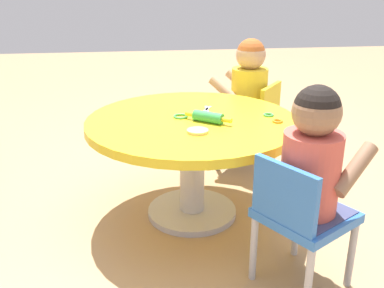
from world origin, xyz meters
name	(u,v)px	position (x,y,z in m)	size (l,w,h in m)	color
ground_plane	(192,214)	(0.00, 0.00, 0.00)	(10.00, 10.00, 0.00)	tan
craft_table	(192,140)	(0.00, 0.00, 0.40)	(0.99, 0.99, 0.50)	silver
child_chair_left	(300,216)	(-0.59, -0.32, 0.31)	(0.41, 0.41, 0.54)	#B7B7BC
seated_child_left	(313,156)	(-0.57, -0.36, 0.53)	(0.41, 0.44, 0.51)	#3F4772
child_chair_right	(253,121)	(0.51, -0.43, 0.31)	(0.42, 0.42, 0.54)	#B7B7BC
seated_child_right	(249,83)	(0.54, -0.40, 0.53)	(0.42, 0.44, 0.51)	#3F4772
rolling_pin	(208,117)	(-0.06, -0.07, 0.53)	(0.15, 0.20, 0.05)	green
craft_scissors	(206,111)	(0.10, -0.08, 0.51)	(0.14, 0.09, 0.01)	silver
playdough_blob_0	(198,131)	(-0.19, 0.00, 0.51)	(0.09, 0.09, 0.01)	#F2CC72
cookie_cutter_0	(268,115)	(0.00, -0.37, 0.51)	(0.05, 0.05, 0.01)	#4CB259
cookie_cutter_1	(181,116)	(0.03, 0.05, 0.51)	(0.07, 0.07, 0.01)	#4CB259
cookie_cutter_2	(278,121)	(-0.10, -0.38, 0.51)	(0.05, 0.05, 0.01)	orange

